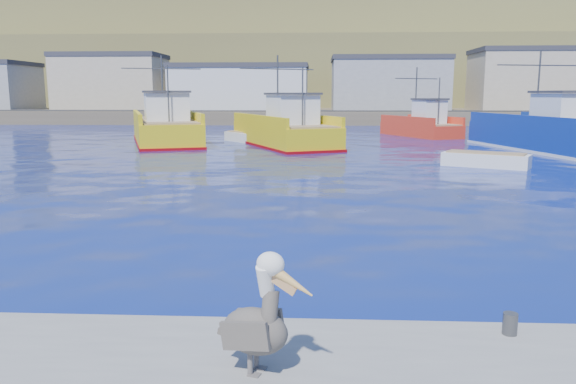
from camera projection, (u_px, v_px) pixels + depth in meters
The scene contains 10 objects.
ground at pixel (298, 283), 11.23m from camera, with size 260.00×260.00×0.00m, color navy.
dock_bollards at pixel (333, 320), 7.75m from camera, with size 36.20×0.20×0.30m.
far_shore at pixel (315, 69), 117.12m from camera, with size 200.00×81.00×24.00m.
trawler_yellow_a at pixel (165, 128), 43.24m from camera, with size 8.65×14.07×6.78m.
trawler_yellow_b at pixel (285, 131), 40.80m from camera, with size 8.84×12.85×6.63m.
trawler_blue at pixel (549, 133), 37.51m from camera, with size 7.33×13.81×6.75m.
boat_orange at pixel (422, 125), 49.96m from camera, with size 6.40×9.02×6.10m.
skiff_mid at pixel (486, 161), 29.14m from camera, with size 4.49×3.33×0.93m.
skiff_extra at pixel (247, 138), 44.17m from camera, with size 4.06×4.54×0.99m.
pelican at pixel (258, 321), 6.50m from camera, with size 1.18×0.72×1.48m.
Camera 1 is at (0.34, -10.75, 3.73)m, focal length 35.00 mm.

